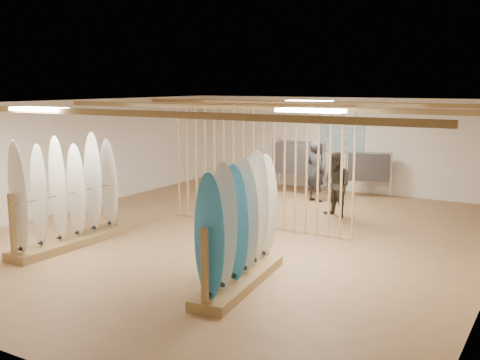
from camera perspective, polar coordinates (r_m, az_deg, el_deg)
The scene contains 14 objects.
floor at distance 12.04m, azimuth 0.00°, elevation -5.64°, with size 12.00×12.00×0.00m, color #A97E52.
ceiling at distance 11.62m, azimuth 0.00°, elevation 7.80°, with size 12.00×12.00×0.00m, color gray.
wall_back at distance 17.14m, azimuth 10.29°, elevation 3.57°, with size 12.00×12.00×0.00m, color white.
wall_left at distance 14.90m, azimuth -16.79°, elevation 2.41°, with size 12.00×12.00×0.00m, color white.
ceiling_slats at distance 11.62m, azimuth 0.00°, elevation 7.41°, with size 9.50×6.12×0.10m, color #9B7A46.
light_panels at distance 11.62m, azimuth 0.00°, elevation 7.51°, with size 1.20×0.35×0.06m, color white.
bamboo_partition at distance 12.44m, azimuth 1.88°, elevation 1.44°, with size 4.45×0.05×2.78m.
poster at distance 17.11m, azimuth 10.29°, elevation 4.23°, with size 1.40×0.03×0.90m, color #316AAE.
rack_left at distance 11.58m, azimuth -17.05°, elevation -2.97°, with size 0.64×2.66×2.13m.
rack_right at distance 8.93m, azimuth -0.03°, elevation -6.39°, with size 0.90×2.62×2.07m.
clothing_rack_a at distance 16.46m, azimuth 5.93°, elevation 2.17°, with size 1.49×0.46×1.60m.
clothing_rack_b at distance 16.26m, azimuth 12.93°, elevation 1.25°, with size 1.19×0.69×1.33m.
shopper_a at distance 15.47m, azimuth 7.68°, elevation 1.28°, with size 0.69×0.47×1.88m, color #27282E.
shopper_b at distance 13.68m, azimuth 9.75°, elevation -0.07°, with size 0.87×0.68×1.79m, color #343128.
Camera 1 is at (5.91, -9.99, 3.19)m, focal length 42.00 mm.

